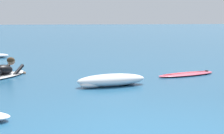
# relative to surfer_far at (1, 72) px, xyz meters

# --- Properties ---
(ground_plane) EXTENTS (120.00, 120.00, 0.00)m
(ground_plane) POSITION_rel_surfer_far_xyz_m (2.47, 3.90, -0.14)
(ground_plane) COLOR #235B84
(surfer_far) EXTENTS (1.46, 2.32, 0.54)m
(surfer_far) POSITION_rel_surfer_far_xyz_m (0.00, 0.00, 0.00)
(surfer_far) COLOR white
(surfer_far) RESTS_ON ground
(drifting_surfboard) EXTENTS (1.95, 1.28, 0.16)m
(drifting_surfboard) POSITION_rel_surfer_far_xyz_m (4.99, -0.29, -0.10)
(drifting_surfboard) COLOR #E54C66
(drifting_surfboard) RESTS_ON ground
(whitewater_front) EXTENTS (1.80, 1.09, 0.28)m
(whitewater_front) POSITION_rel_surfer_far_xyz_m (2.69, -1.75, -0.01)
(whitewater_front) COLOR white
(whitewater_front) RESTS_ON ground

